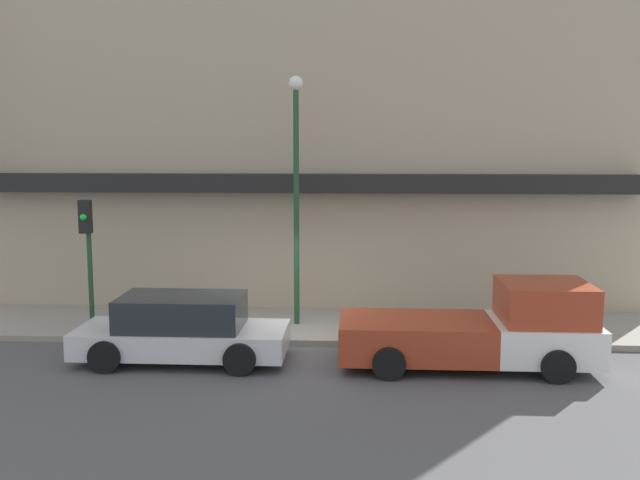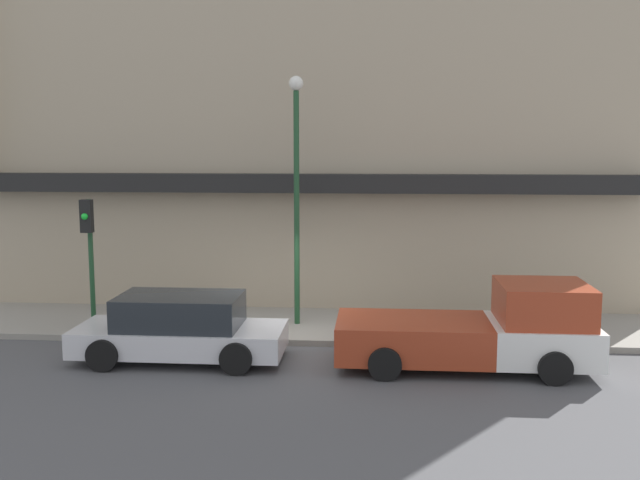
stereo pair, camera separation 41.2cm
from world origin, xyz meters
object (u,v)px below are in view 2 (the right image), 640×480
(street_lamp, at_px, (297,174))
(fire_hydrant, at_px, (229,317))
(traffic_light, at_px, (89,240))
(pickup_truck, at_px, (482,331))
(parked_car, at_px, (180,329))

(street_lamp, bearing_deg, fire_hydrant, -150.92)
(fire_hydrant, bearing_deg, traffic_light, -177.25)
(pickup_truck, bearing_deg, fire_hydrant, 159.37)
(parked_car, relative_size, street_lamp, 0.73)
(fire_hydrant, relative_size, traffic_light, 0.22)
(pickup_truck, height_order, traffic_light, traffic_light)
(fire_hydrant, xyz_separation_m, street_lamp, (1.59, 0.89, 3.48))
(parked_car, xyz_separation_m, fire_hydrant, (0.65, 1.96, -0.21))
(parked_car, height_order, traffic_light, traffic_light)
(street_lamp, xyz_separation_m, traffic_light, (-4.98, -1.05, -1.59))
(parked_car, height_order, street_lamp, street_lamp)
(pickup_truck, relative_size, parked_car, 1.18)
(pickup_truck, xyz_separation_m, parked_car, (-6.51, -0.00, -0.09))
(parked_car, distance_m, fire_hydrant, 2.08)
(parked_car, relative_size, traffic_light, 1.41)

